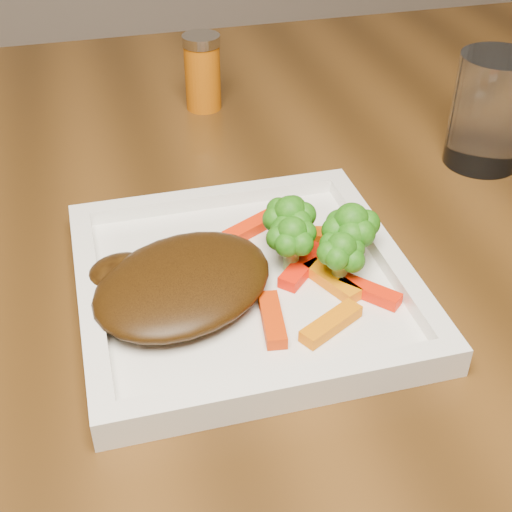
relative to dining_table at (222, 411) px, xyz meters
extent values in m
cube|color=white|center=(-0.01, -0.20, 0.38)|extent=(0.27, 0.27, 0.01)
ellipsoid|color=#3A2108|center=(-0.07, -0.21, 0.40)|extent=(0.19, 0.18, 0.03)
cube|color=orange|center=(0.04, -0.27, 0.39)|extent=(0.06, 0.04, 0.01)
cube|color=red|center=(0.08, -0.24, 0.39)|extent=(0.04, 0.05, 0.01)
cube|color=red|center=(-0.01, -0.26, 0.39)|extent=(0.02, 0.06, 0.01)
cube|color=#CF4C03|center=(0.08, -0.16, 0.39)|extent=(0.06, 0.03, 0.01)
cube|color=#F62804|center=(0.01, -0.13, 0.39)|extent=(0.06, 0.04, 0.01)
cube|color=orange|center=(0.05, -0.22, 0.39)|extent=(0.04, 0.06, 0.01)
cube|color=#FB1904|center=(0.04, -0.20, 0.39)|extent=(0.06, 0.05, 0.01)
cylinder|color=#B85A0A|center=(0.02, 0.17, 0.42)|extent=(0.04, 0.04, 0.09)
cylinder|color=silver|center=(0.29, -0.05, 0.44)|extent=(0.10, 0.10, 0.12)
camera|label=1|loc=(-0.12, -0.65, 0.76)|focal=50.00mm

